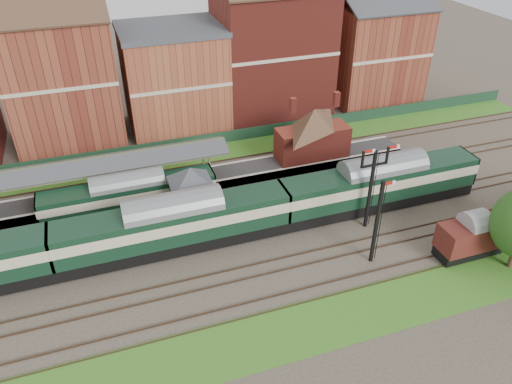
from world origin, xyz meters
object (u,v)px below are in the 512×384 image
object	(u,v)px
signal_box	(192,194)
platform_railcar	(129,195)
semaphore_bracket	(371,184)
goods_van_a	(471,237)
dmu_train	(175,224)

from	to	relation	value
signal_box	platform_railcar	size ratio (longest dim) A/B	0.37
semaphore_bracket	platform_railcar	xyz separation A→B (m)	(-20.39, 9.00, -2.42)
signal_box	goods_van_a	distance (m)	24.53
platform_railcar	goods_van_a	bearing A→B (deg)	-30.26
dmu_train	platform_railcar	bearing A→B (deg)	115.29
platform_railcar	signal_box	bearing A→B (deg)	-31.28
dmu_train	goods_van_a	distance (m)	25.17
signal_box	dmu_train	world-z (taller)	signal_box
semaphore_bracket	dmu_train	xyz separation A→B (m)	(-17.32, 2.50, -1.95)
goods_van_a	platform_railcar	bearing A→B (deg)	149.74
signal_box	goods_van_a	world-z (taller)	signal_box
signal_box	semaphore_bracket	distance (m)	16.16
dmu_train	goods_van_a	bearing A→B (deg)	-20.96
semaphore_bracket	signal_box	bearing A→B (deg)	159.08
semaphore_bracket	dmu_train	bearing A→B (deg)	171.79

